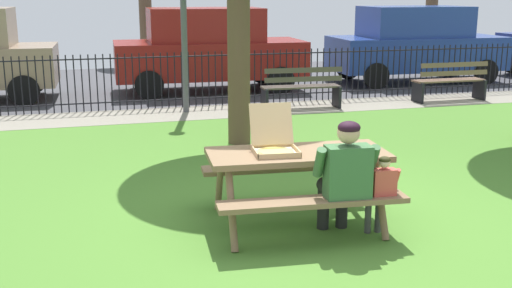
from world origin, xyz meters
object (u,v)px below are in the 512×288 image
object	(u,v)px
parked_car_center	(208,48)
adult_at_table	(344,175)
pizza_box_open	(274,143)
park_bench_center	(302,88)
park_bench_right	(450,82)
child_at_table	(381,188)
picnic_table_foreground	(297,168)
parked_car_right	(416,43)

from	to	relation	value
parked_car_center	adult_at_table	bearing A→B (deg)	-93.68
pizza_box_open	parked_car_center	size ratio (longest dim) A/B	0.13
park_bench_center	park_bench_right	size ratio (longest dim) A/B	1.01
pizza_box_open	park_bench_right	distance (m)	8.39
child_at_table	park_bench_center	xyz separation A→B (m)	(1.58, 6.63, -0.09)
pizza_box_open	parked_car_center	bearing A→B (deg)	82.76
park_bench_center	parked_car_center	xyz separation A→B (m)	(-1.34, 2.77, 0.59)
pizza_box_open	adult_at_table	bearing A→B (deg)	-48.39
pizza_box_open	park_bench_right	bearing A→B (deg)	45.69
adult_at_table	parked_car_center	size ratio (longest dim) A/B	0.27
park_bench_center	parked_car_center	bearing A→B (deg)	115.78
picnic_table_foreground	child_at_table	bearing A→B (deg)	-42.38
picnic_table_foreground	parked_car_center	bearing A→B (deg)	84.27
pizza_box_open	adult_at_table	world-z (taller)	pizza_box_open
child_at_table	parked_car_right	bearing A→B (deg)	58.82
park_bench_center	parked_car_right	size ratio (longest dim) A/B	0.36
adult_at_table	parked_car_right	distance (m)	11.14
parked_car_right	park_bench_center	bearing A→B (deg)	-145.99
park_bench_center	adult_at_table	bearing A→B (deg)	-106.44
picnic_table_foreground	child_at_table	xyz separation A→B (m)	(0.64, -0.58, -0.09)
child_at_table	picnic_table_foreground	bearing A→B (deg)	137.62
adult_at_table	park_bench_right	distance (m)	8.47
parked_car_right	picnic_table_foreground	bearing A→B (deg)	-125.67
picnic_table_foreground	adult_at_table	world-z (taller)	adult_at_table
adult_at_table	child_at_table	xyz separation A→B (m)	(0.36, -0.06, -0.15)
pizza_box_open	parked_car_right	distance (m)	10.95
pizza_box_open	parked_car_right	size ratio (longest dim) A/B	0.13
park_bench_center	parked_car_center	distance (m)	3.13
park_bench_center	parked_car_right	xyz separation A→B (m)	(4.11, 2.77, 0.59)
adult_at_table	park_bench_center	xyz separation A→B (m)	(1.94, 6.58, -0.24)
pizza_box_open	park_bench_center	world-z (taller)	pizza_box_open
parked_car_center	parked_car_right	world-z (taller)	same
picnic_table_foreground	parked_car_right	distance (m)	10.87
adult_at_table	parked_car_right	world-z (taller)	parked_car_right
child_at_table	park_bench_right	xyz separation A→B (m)	(4.98, 6.63, -0.09)
park_bench_center	parked_car_center	size ratio (longest dim) A/B	0.36
park_bench_right	parked_car_right	distance (m)	2.92
pizza_box_open	adult_at_table	size ratio (longest dim) A/B	0.49
child_at_table	park_bench_center	distance (m)	6.82
child_at_table	park_bench_center	bearing A→B (deg)	76.57
park_bench_center	parked_car_center	world-z (taller)	parked_car_center
adult_at_table	park_bench_right	size ratio (longest dim) A/B	0.74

